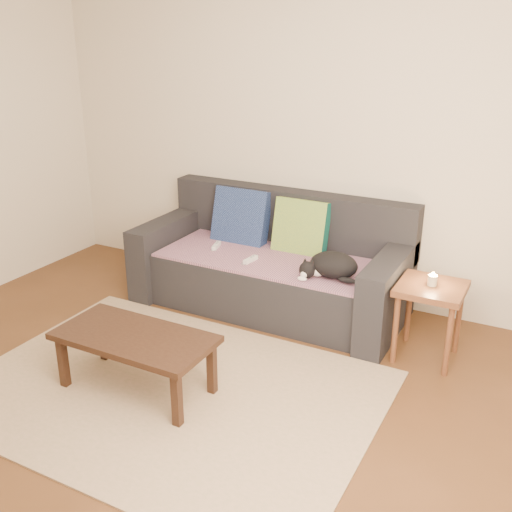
{
  "coord_description": "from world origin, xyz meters",
  "views": [
    {
      "loc": [
        1.94,
        -2.37,
        2.1
      ],
      "look_at": [
        0.05,
        1.2,
        0.55
      ],
      "focal_mm": 42.0,
      "sensor_mm": 36.0,
      "label": 1
    }
  ],
  "objects_px": {
    "side_table": "(430,298)",
    "coffee_table": "(135,342)",
    "sofa": "(272,268)",
    "cat": "(331,266)",
    "wii_remote_a": "(216,246)",
    "wii_remote_b": "(251,260)"
  },
  "relations": [
    {
      "from": "wii_remote_a",
      "to": "side_table",
      "type": "bearing_deg",
      "value": -110.24
    },
    {
      "from": "side_table",
      "to": "sofa",
      "type": "bearing_deg",
      "value": 168.5
    },
    {
      "from": "wii_remote_a",
      "to": "wii_remote_b",
      "type": "distance_m",
      "value": 0.41
    },
    {
      "from": "wii_remote_b",
      "to": "side_table",
      "type": "distance_m",
      "value": 1.35
    },
    {
      "from": "wii_remote_b",
      "to": "side_table",
      "type": "height_order",
      "value": "side_table"
    },
    {
      "from": "wii_remote_a",
      "to": "coffee_table",
      "type": "xyz_separation_m",
      "value": [
        0.28,
        -1.39,
        -0.12
      ]
    },
    {
      "from": "cat",
      "to": "wii_remote_b",
      "type": "bearing_deg",
      "value": -179.26
    },
    {
      "from": "side_table",
      "to": "coffee_table",
      "type": "xyz_separation_m",
      "value": [
        -1.47,
        -1.23,
        -0.1
      ]
    },
    {
      "from": "sofa",
      "to": "wii_remote_a",
      "type": "bearing_deg",
      "value": -167.81
    },
    {
      "from": "cat",
      "to": "side_table",
      "type": "distance_m",
      "value": 0.71
    },
    {
      "from": "wii_remote_a",
      "to": "coffee_table",
      "type": "distance_m",
      "value": 1.42
    },
    {
      "from": "sofa",
      "to": "side_table",
      "type": "bearing_deg",
      "value": -11.5
    },
    {
      "from": "wii_remote_b",
      "to": "wii_remote_a",
      "type": "bearing_deg",
      "value": 77.48
    },
    {
      "from": "sofa",
      "to": "wii_remote_b",
      "type": "height_order",
      "value": "sofa"
    },
    {
      "from": "coffee_table",
      "to": "cat",
      "type": "bearing_deg",
      "value": 58.73
    },
    {
      "from": "wii_remote_a",
      "to": "wii_remote_b",
      "type": "bearing_deg",
      "value": -124.93
    },
    {
      "from": "sofa",
      "to": "cat",
      "type": "height_order",
      "value": "sofa"
    },
    {
      "from": "sofa",
      "to": "wii_remote_a",
      "type": "xyz_separation_m",
      "value": [
        -0.46,
        -0.1,
        0.15
      ]
    },
    {
      "from": "side_table",
      "to": "wii_remote_b",
      "type": "bearing_deg",
      "value": 179.12
    },
    {
      "from": "cat",
      "to": "wii_remote_a",
      "type": "relative_size",
      "value": 2.79
    },
    {
      "from": "wii_remote_a",
      "to": "side_table",
      "type": "relative_size",
      "value": 0.28
    },
    {
      "from": "wii_remote_b",
      "to": "sofa",
      "type": "bearing_deg",
      "value": -8.0
    }
  ]
}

